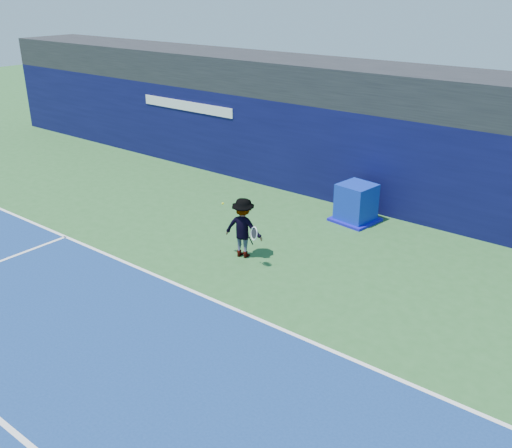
# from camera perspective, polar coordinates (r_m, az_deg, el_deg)

# --- Properties ---
(ground) EXTENTS (80.00, 80.00, 0.00)m
(ground) POSITION_cam_1_polar(r_m,az_deg,el_deg) (11.72, -16.69, -12.26)
(ground) COLOR #295C29
(ground) RESTS_ON ground
(baseline) EXTENTS (24.00, 0.10, 0.01)m
(baseline) POSITION_cam_1_polar(r_m,az_deg,el_deg) (13.31, -6.21, -6.75)
(baseline) COLOR white
(baseline) RESTS_ON ground
(stadium_band) EXTENTS (36.00, 3.00, 1.20)m
(stadium_band) POSITION_cam_1_polar(r_m,az_deg,el_deg) (18.80, 12.12, 13.34)
(stadium_band) COLOR black
(stadium_band) RESTS_ON back_wall_assembly
(back_wall_assembly) EXTENTS (36.00, 1.03, 3.00)m
(back_wall_assembly) POSITION_cam_1_polar(r_m,az_deg,el_deg) (18.38, 10.15, 6.56)
(back_wall_assembly) COLOR #090A35
(back_wall_assembly) RESTS_ON ground
(equipment_cart) EXTENTS (1.35, 1.35, 1.15)m
(equipment_cart) POSITION_cam_1_polar(r_m,az_deg,el_deg) (17.17, 9.97, 1.95)
(equipment_cart) COLOR #0B239F
(equipment_cart) RESTS_ON ground
(tennis_player) EXTENTS (1.31, 0.82, 1.59)m
(tennis_player) POSITION_cam_1_polar(r_m,az_deg,el_deg) (14.59, -1.28, -0.38)
(tennis_player) COLOR white
(tennis_player) RESTS_ON ground
(tennis_ball) EXTENTS (0.06, 0.06, 0.06)m
(tennis_ball) POSITION_cam_1_polar(r_m,az_deg,el_deg) (14.95, -3.34, 2.06)
(tennis_ball) COLOR #C7D818
(tennis_ball) RESTS_ON ground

